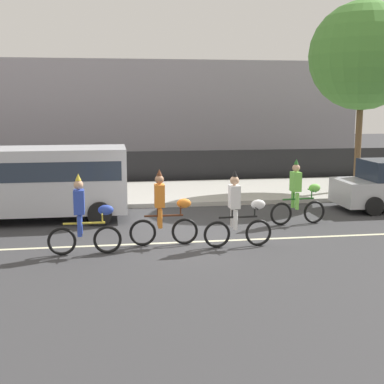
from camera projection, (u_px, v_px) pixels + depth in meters
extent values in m
plane|color=#38383A|center=(181.00, 237.00, 14.09)|extent=(80.00, 80.00, 0.00)
cube|color=beige|center=(184.00, 242.00, 13.60)|extent=(36.00, 0.14, 0.01)
cube|color=#ADAAA3|center=(159.00, 193.00, 20.40)|extent=(60.00, 5.00, 0.15)
cube|color=black|center=(152.00, 167.00, 23.12)|extent=(40.00, 0.08, 1.40)
cube|color=#99939E|center=(96.00, 113.00, 30.75)|extent=(28.00, 8.00, 5.61)
torus|color=black|center=(108.00, 240.00, 12.57)|extent=(0.67, 0.07, 0.67)
torus|color=black|center=(62.00, 241.00, 12.42)|extent=(0.67, 0.07, 0.67)
cylinder|color=gold|center=(84.00, 223.00, 12.42)|extent=(0.97, 0.05, 0.05)
cylinder|color=gold|center=(78.00, 220.00, 12.39)|extent=(0.04, 0.04, 0.18)
cylinder|color=gold|center=(102.00, 218.00, 12.47)|extent=(0.04, 0.04, 0.23)
cylinder|color=gold|center=(102.00, 213.00, 12.45)|extent=(0.03, 0.50, 0.03)
ellipsoid|color=#2D47B2|center=(106.00, 210.00, 12.45)|extent=(0.36, 0.20, 0.24)
cube|color=#2D47B2|center=(79.00, 202.00, 12.32)|extent=(0.24, 0.32, 0.56)
sphere|color=tan|center=(78.00, 185.00, 12.25)|extent=(0.22, 0.22, 0.22)
cone|color=gold|center=(78.00, 177.00, 12.22)|extent=(0.14, 0.14, 0.16)
cylinder|color=#2D47B2|center=(80.00, 226.00, 12.28)|extent=(0.11, 0.11, 0.48)
cylinder|color=#2D47B2|center=(80.00, 224.00, 12.55)|extent=(0.11, 0.11, 0.48)
torus|color=black|center=(185.00, 231.00, 13.37)|extent=(0.67, 0.08, 0.67)
torus|color=black|center=(143.00, 233.00, 13.23)|extent=(0.67, 0.08, 0.67)
cylinder|color=#4C2614|center=(164.00, 216.00, 13.23)|extent=(0.97, 0.06, 0.05)
cylinder|color=#4C2614|center=(158.00, 212.00, 13.19)|extent=(0.04, 0.04, 0.18)
cylinder|color=#4C2614|center=(181.00, 211.00, 13.27)|extent=(0.04, 0.04, 0.23)
cylinder|color=#4C2614|center=(181.00, 206.00, 13.25)|extent=(0.04, 0.50, 0.03)
ellipsoid|color=orange|center=(184.00, 203.00, 13.25)|extent=(0.36, 0.20, 0.24)
cube|color=orange|center=(160.00, 196.00, 13.13)|extent=(0.24, 0.32, 0.56)
sphere|color=#9E7051|center=(159.00, 179.00, 13.06)|extent=(0.22, 0.22, 0.22)
cone|color=#4C2614|center=(159.00, 172.00, 13.03)|extent=(0.14, 0.14, 0.16)
cylinder|color=orange|center=(160.00, 219.00, 13.09)|extent=(0.11, 0.11, 0.48)
cylinder|color=orange|center=(159.00, 216.00, 13.36)|extent=(0.11, 0.11, 0.48)
torus|color=black|center=(258.00, 233.00, 13.23)|extent=(0.67, 0.08, 0.67)
torus|color=black|center=(217.00, 234.00, 13.06)|extent=(0.67, 0.08, 0.67)
cylinder|color=black|center=(238.00, 217.00, 13.08)|extent=(0.97, 0.06, 0.05)
cylinder|color=black|center=(232.00, 214.00, 13.04)|extent=(0.04, 0.04, 0.18)
cylinder|color=black|center=(255.00, 212.00, 13.13)|extent=(0.04, 0.04, 0.23)
cylinder|color=black|center=(255.00, 207.00, 13.11)|extent=(0.04, 0.50, 0.03)
ellipsoid|color=white|center=(258.00, 204.00, 13.11)|extent=(0.36, 0.21, 0.24)
cube|color=white|center=(234.00, 197.00, 12.97)|extent=(0.24, 0.32, 0.56)
sphere|color=tan|center=(235.00, 180.00, 12.90)|extent=(0.22, 0.22, 0.22)
cone|color=black|center=(235.00, 173.00, 12.87)|extent=(0.14, 0.14, 0.16)
cylinder|color=white|center=(235.00, 220.00, 12.93)|extent=(0.11, 0.11, 0.48)
cylinder|color=white|center=(233.00, 218.00, 13.20)|extent=(0.11, 0.11, 0.48)
torus|color=black|center=(314.00, 212.00, 15.67)|extent=(0.67, 0.13, 0.67)
torus|color=black|center=(281.00, 214.00, 15.41)|extent=(0.67, 0.13, 0.67)
cylinder|color=#266626|center=(298.00, 199.00, 15.47)|extent=(0.97, 0.14, 0.05)
cylinder|color=#266626|center=(294.00, 196.00, 15.41)|extent=(0.04, 0.04, 0.18)
cylinder|color=#266626|center=(312.00, 194.00, 15.55)|extent=(0.04, 0.04, 0.23)
cylinder|color=#266626|center=(312.00, 190.00, 15.53)|extent=(0.08, 0.50, 0.03)
ellipsoid|color=#72CC4C|center=(315.00, 188.00, 15.54)|extent=(0.38, 0.23, 0.24)
cube|color=#72CC4C|center=(296.00, 182.00, 15.36)|extent=(0.27, 0.34, 0.56)
sphere|color=tan|center=(296.00, 168.00, 15.29)|extent=(0.22, 0.22, 0.22)
cone|color=#266626|center=(296.00, 162.00, 15.26)|extent=(0.14, 0.14, 0.16)
cylinder|color=#72CC4C|center=(297.00, 201.00, 15.32)|extent=(0.11, 0.11, 0.48)
cylinder|color=#72CC4C|center=(293.00, 200.00, 15.58)|extent=(0.11, 0.11, 0.48)
cube|color=silver|center=(42.00, 180.00, 15.93)|extent=(5.00, 2.00, 1.90)
cube|color=#283342|center=(55.00, 168.00, 15.93)|extent=(3.90, 2.02, 0.56)
cylinder|color=black|center=(100.00, 214.00, 15.36)|extent=(0.70, 0.22, 0.70)
cylinder|color=black|center=(101.00, 201.00, 17.31)|extent=(0.70, 0.22, 0.70)
cylinder|color=black|center=(374.00, 206.00, 16.70)|extent=(0.60, 0.20, 0.60)
cylinder|color=black|center=(350.00, 196.00, 18.38)|extent=(0.60, 0.20, 0.60)
cylinder|color=brown|center=(358.00, 143.00, 20.38)|extent=(0.24, 0.24, 3.64)
sphere|color=#4C8C38|center=(363.00, 56.00, 19.83)|extent=(4.00, 4.00, 4.00)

